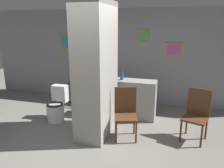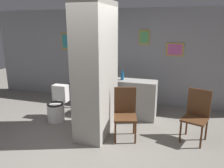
{
  "view_description": "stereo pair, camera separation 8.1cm",
  "coord_description": "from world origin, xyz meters",
  "px_view_note": "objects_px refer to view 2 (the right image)",
  "views": [
    {
      "loc": [
        1.57,
        -3.32,
        2.15
      ],
      "look_at": [
        0.31,
        0.96,
        0.95
      ],
      "focal_mm": 35.0,
      "sensor_mm": 36.0,
      "label": 1
    },
    {
      "loc": [
        1.65,
        -3.29,
        2.15
      ],
      "look_at": [
        0.31,
        0.96,
        0.95
      ],
      "focal_mm": 35.0,
      "sensor_mm": 36.0,
      "label": 2
    }
  ],
  "objects_px": {
    "bottle_tall": "(122,76)",
    "chair_near_pillar": "(125,111)",
    "chair_by_doorway": "(196,114)",
    "toilet": "(57,106)",
    "bicycle": "(96,95)"
  },
  "relations": [
    {
      "from": "bottle_tall",
      "to": "chair_near_pillar",
      "type": "bearing_deg",
      "value": -71.76
    },
    {
      "from": "chair_by_doorway",
      "to": "bottle_tall",
      "type": "relative_size",
      "value": 3.63
    },
    {
      "from": "chair_near_pillar",
      "to": "toilet",
      "type": "bearing_deg",
      "value": 153.33
    },
    {
      "from": "toilet",
      "to": "bottle_tall",
      "type": "xyz_separation_m",
      "value": [
        1.39,
        0.65,
        0.68
      ]
    },
    {
      "from": "toilet",
      "to": "bicycle",
      "type": "height_order",
      "value": "toilet"
    },
    {
      "from": "chair_by_doorway",
      "to": "bicycle",
      "type": "relative_size",
      "value": 0.55
    },
    {
      "from": "toilet",
      "to": "chair_by_doorway",
      "type": "height_order",
      "value": "chair_by_doorway"
    },
    {
      "from": "chair_by_doorway",
      "to": "bottle_tall",
      "type": "bearing_deg",
      "value": 175.97
    },
    {
      "from": "toilet",
      "to": "chair_near_pillar",
      "type": "relative_size",
      "value": 0.81
    },
    {
      "from": "toilet",
      "to": "bicycle",
      "type": "distance_m",
      "value": 1.12
    },
    {
      "from": "chair_by_doorway",
      "to": "chair_near_pillar",
      "type": "bearing_deg",
      "value": -149.35
    },
    {
      "from": "toilet",
      "to": "bottle_tall",
      "type": "height_order",
      "value": "bottle_tall"
    },
    {
      "from": "toilet",
      "to": "chair_by_doorway",
      "type": "xyz_separation_m",
      "value": [
        3.02,
        -0.02,
        0.2
      ]
    },
    {
      "from": "toilet",
      "to": "chair_near_pillar",
      "type": "xyz_separation_m",
      "value": [
        1.7,
        -0.31,
        0.2
      ]
    },
    {
      "from": "chair_near_pillar",
      "to": "chair_by_doorway",
      "type": "height_order",
      "value": "same"
    }
  ]
}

